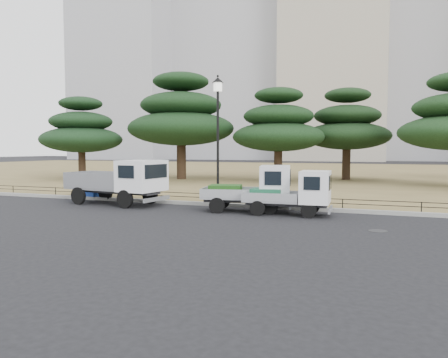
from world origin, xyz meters
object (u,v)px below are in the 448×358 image
at_px(truck_kei_rear, 294,193).
at_px(tarp_pile, 92,188).
at_px(street_lamp, 218,118).
at_px(truck_kei_front, 254,189).
at_px(truck_large, 120,180).

distance_m(truck_kei_rear, tarp_pile, 11.40).
bearing_deg(street_lamp, tarp_pile, 177.88).
relative_size(truck_kei_front, street_lamp, 0.68).
bearing_deg(truck_kei_rear, tarp_pile, 166.79).
distance_m(truck_large, truck_kei_front, 6.52).
relative_size(truck_kei_front, truck_kei_rear, 1.13).
relative_size(truck_large, tarp_pile, 2.85).
bearing_deg(street_lamp, truck_large, -161.91).
relative_size(truck_large, street_lamp, 0.87).
relative_size(truck_large, truck_kei_rear, 1.46).
bearing_deg(truck_large, truck_kei_front, 7.81).
height_order(truck_kei_front, street_lamp, street_lamp).
xyz_separation_m(truck_kei_front, tarp_pile, (-9.45, 1.63, -0.39)).
bearing_deg(truck_kei_rear, truck_kei_front, 165.73).
bearing_deg(street_lamp, truck_kei_rear, -23.47).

